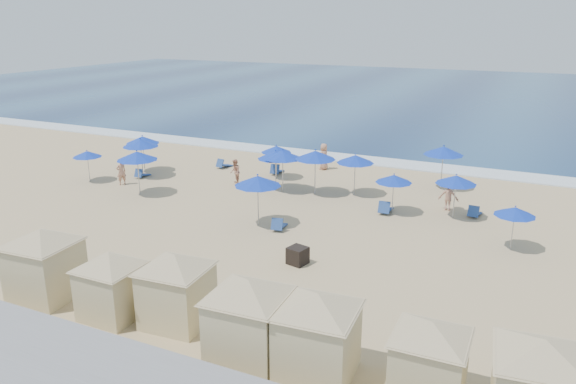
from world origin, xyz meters
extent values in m
plane|color=tan|center=(0.00, 0.00, 0.00)|extent=(160.00, 160.00, 0.00)
cube|color=navy|center=(0.00, 55.00, 0.03)|extent=(160.00, 80.00, 0.06)
cube|color=white|center=(0.00, 15.50, 0.04)|extent=(160.00, 2.50, 0.08)
cube|color=gray|center=(0.00, -13.00, 0.55)|extent=(160.00, 2.20, 1.10)
cube|color=black|center=(3.87, -2.91, 0.37)|extent=(0.89, 0.89, 0.73)
cube|color=beige|center=(-3.30, -9.57, 1.06)|extent=(2.25, 2.25, 2.13)
cube|color=tan|center=(-3.30, -9.57, 2.13)|extent=(2.37, 2.37, 0.09)
pyramid|color=tan|center=(-3.30, -9.57, 2.66)|extent=(4.65, 4.65, 0.53)
cube|color=beige|center=(-0.09, -9.60, 0.92)|extent=(1.85, 1.85, 1.84)
cube|color=tan|center=(-0.09, -9.60, 1.84)|extent=(1.94, 1.94, 0.07)
pyramid|color=tan|center=(-0.09, -9.60, 2.30)|extent=(4.04, 4.04, 0.46)
cube|color=beige|center=(2.19, -9.01, 1.00)|extent=(2.14, 2.14, 2.00)
cube|color=tan|center=(2.19, -9.01, 2.00)|extent=(2.25, 2.25, 0.08)
pyramid|color=tan|center=(2.19, -9.01, 2.50)|extent=(4.37, 4.37, 0.50)
cube|color=beige|center=(5.44, -9.85, 1.06)|extent=(2.23, 2.23, 2.12)
cube|color=tan|center=(5.44, -9.85, 2.12)|extent=(2.35, 2.35, 0.08)
pyramid|color=tan|center=(5.44, -9.85, 2.65)|extent=(4.65, 4.65, 0.53)
cube|color=beige|center=(7.57, -9.69, 1.04)|extent=(2.23, 2.23, 2.08)
cube|color=tan|center=(7.57, -9.69, 2.08)|extent=(2.34, 2.34, 0.08)
pyramid|color=tan|center=(7.57, -9.69, 2.61)|extent=(4.56, 4.56, 0.52)
cube|color=beige|center=(10.69, -9.36, 0.93)|extent=(1.89, 1.89, 1.86)
cube|color=tan|center=(10.69, -9.36, 1.86)|extent=(1.99, 1.99, 0.07)
pyramid|color=tan|center=(10.69, -9.36, 2.32)|extent=(4.07, 4.07, 0.46)
cube|color=tan|center=(13.37, -9.52, 2.09)|extent=(2.41, 2.41, 0.08)
pyramid|color=tan|center=(13.37, -9.52, 2.61)|extent=(4.55, 4.55, 0.52)
cylinder|color=#A5A8AD|center=(-10.91, 5.11, 1.04)|extent=(0.05, 0.05, 2.07)
cone|color=#1033B3|center=(-10.91, 5.11, 2.27)|extent=(2.29, 2.29, 0.49)
sphere|color=#1033B3|center=(-10.91, 5.11, 2.57)|extent=(0.09, 0.09, 0.09)
cylinder|color=#A5A8AD|center=(-13.29, 2.83, 0.81)|extent=(0.04, 0.04, 1.62)
cone|color=#1033B3|center=(-13.29, 2.83, 1.77)|extent=(1.80, 1.80, 0.38)
sphere|color=#1033B3|center=(-13.29, 2.83, 2.01)|extent=(0.07, 0.07, 0.07)
cylinder|color=#A5A8AD|center=(-11.66, 6.21, 1.00)|extent=(0.05, 0.05, 2.00)
cone|color=#1033B3|center=(-11.66, 6.21, 2.18)|extent=(2.21, 2.21, 0.47)
sphere|color=#1033B3|center=(-11.66, 6.21, 2.47)|extent=(0.08, 0.08, 0.08)
cylinder|color=#A5A8AD|center=(-8.60, 2.01, 1.07)|extent=(0.06, 0.06, 2.13)
cone|color=#1033B3|center=(-8.60, 2.01, 2.33)|extent=(2.36, 2.36, 0.51)
sphere|color=#1033B3|center=(-8.60, 2.01, 2.64)|extent=(0.09, 0.09, 0.09)
cylinder|color=#A5A8AD|center=(-2.88, 8.57, 0.88)|extent=(0.05, 0.05, 1.76)
cone|color=#1033B3|center=(-2.88, 8.57, 1.93)|extent=(1.95, 1.95, 0.42)
sphere|color=#1033B3|center=(-2.88, 8.57, 2.18)|extent=(0.07, 0.07, 0.07)
cylinder|color=#A5A8AD|center=(-1.26, 6.18, 1.03)|extent=(0.05, 0.05, 2.06)
cone|color=#1033B3|center=(-1.26, 6.18, 2.25)|extent=(2.28, 2.28, 0.49)
sphere|color=#1033B3|center=(-1.26, 6.18, 2.55)|extent=(0.09, 0.09, 0.09)
cylinder|color=#A5A8AD|center=(0.15, 0.50, 1.05)|extent=(0.06, 0.06, 2.10)
cone|color=#1033B3|center=(0.15, 0.50, 2.30)|extent=(2.33, 2.33, 0.50)
sphere|color=#1033B3|center=(0.15, 0.50, 2.60)|extent=(0.09, 0.09, 0.09)
cylinder|color=#A5A8AD|center=(0.70, 6.48, 1.08)|extent=(0.06, 0.06, 2.16)
cone|color=#1033B3|center=(0.70, 6.48, 2.36)|extent=(2.38, 2.38, 0.51)
sphere|color=#1033B3|center=(0.70, 6.48, 2.67)|extent=(0.09, 0.09, 0.09)
cylinder|color=#A5A8AD|center=(5.73, 5.12, 0.87)|extent=(0.05, 0.05, 1.74)
cone|color=#1033B3|center=(5.73, 5.12, 1.90)|extent=(1.92, 1.92, 0.41)
sphere|color=#1033B3|center=(5.73, 5.12, 2.15)|extent=(0.07, 0.07, 0.07)
cylinder|color=#A5A8AD|center=(7.19, 10.84, 1.08)|extent=(0.06, 0.06, 2.16)
cone|color=#1033B3|center=(7.19, 10.84, 2.36)|extent=(2.38, 2.38, 0.51)
sphere|color=#1033B3|center=(7.19, 10.84, 2.67)|extent=(0.09, 0.09, 0.09)
cylinder|color=#A5A8AD|center=(8.79, 5.76, 0.94)|extent=(0.05, 0.05, 1.89)
cone|color=#1033B3|center=(8.79, 5.76, 2.06)|extent=(2.09, 2.09, 0.45)
sphere|color=#1033B3|center=(8.79, 5.76, 2.33)|extent=(0.08, 0.08, 0.08)
cylinder|color=#A5A8AD|center=(11.86, 2.63, 0.82)|extent=(0.04, 0.04, 1.64)
cone|color=#1033B3|center=(11.86, 2.63, 1.79)|extent=(1.81, 1.81, 0.39)
sphere|color=#1033B3|center=(11.86, 2.63, 2.03)|extent=(0.07, 0.07, 0.07)
cylinder|color=#A5A8AD|center=(2.85, 7.35, 0.99)|extent=(0.05, 0.05, 1.97)
cone|color=#1033B3|center=(2.85, 7.35, 2.16)|extent=(2.18, 2.18, 0.47)
sphere|color=#1033B3|center=(2.85, 7.35, 2.44)|extent=(0.08, 0.08, 0.08)
cylinder|color=#A5A8AD|center=(-1.75, 6.25, 0.99)|extent=(0.05, 0.05, 1.98)
cone|color=#1033B3|center=(-1.75, 6.25, 2.16)|extent=(2.19, 2.19, 0.47)
sphere|color=#1033B3|center=(-1.75, 6.25, 2.45)|extent=(0.08, 0.08, 0.08)
cube|color=#25468A|center=(-10.89, 5.09, 0.15)|extent=(0.61, 1.15, 0.31)
cube|color=#25468A|center=(-10.86, 4.63, 0.37)|extent=(0.55, 0.34, 0.54)
cube|color=#25468A|center=(-7.35, 9.51, 0.16)|extent=(0.78, 1.27, 0.32)
cube|color=#25468A|center=(-7.45, 9.03, 0.40)|extent=(0.61, 0.43, 0.57)
cube|color=#25468A|center=(-3.35, 9.66, 0.17)|extent=(0.79, 1.36, 0.35)
cube|color=#25468A|center=(-3.27, 9.13, 0.43)|extent=(0.65, 0.44, 0.62)
cube|color=#25468A|center=(1.33, 0.50, 0.16)|extent=(0.80, 1.28, 0.33)
cube|color=#25468A|center=(1.44, 0.01, 0.40)|extent=(0.62, 0.44, 0.58)
cube|color=#25468A|center=(5.39, 5.14, 0.17)|extent=(0.70, 1.33, 0.35)
cube|color=#25468A|center=(5.43, 4.61, 0.43)|extent=(0.63, 0.40, 0.62)
cube|color=#25468A|center=(9.79, 6.57, 0.16)|extent=(0.64, 1.22, 0.32)
cube|color=#25468A|center=(9.75, 6.07, 0.40)|extent=(0.58, 0.36, 0.57)
imported|color=tan|center=(-10.91, 3.13, 0.81)|extent=(0.62, 0.71, 1.62)
imported|color=tan|center=(-4.58, 6.24, 0.79)|extent=(0.92, 0.97, 1.58)
imported|color=tan|center=(8.32, 6.89, 0.82)|extent=(1.07, 0.62, 1.65)
imported|color=tan|center=(-0.95, 11.96, 0.90)|extent=(0.64, 0.92, 1.80)
camera|label=1|loc=(12.85, -22.73, 9.93)|focal=35.00mm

